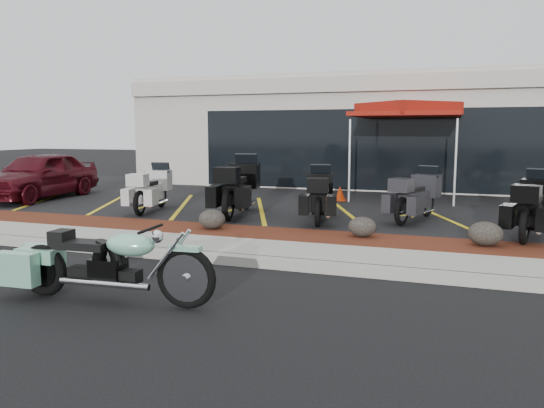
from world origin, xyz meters
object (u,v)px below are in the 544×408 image
at_px(touring_white, 161,185).
at_px(popup_canopy, 407,112).
at_px(parked_car, 39,175).
at_px(traffic_cone, 340,193).
at_px(hero_cruiser, 186,269).

height_order(touring_white, popup_canopy, popup_canopy).
bearing_deg(parked_car, traffic_cone, 12.72).
xyz_separation_m(parked_car, popup_canopy, (10.01, 3.63, 1.82)).
xyz_separation_m(hero_cruiser, traffic_cone, (-0.08, 9.24, -0.14)).
xyz_separation_m(traffic_cone, popup_canopy, (1.66, 1.25, 2.30)).
height_order(parked_car, traffic_cone, parked_car).
height_order(hero_cruiser, popup_canopy, popup_canopy).
relative_size(touring_white, parked_car, 0.50).
distance_m(touring_white, traffic_cone, 4.96).
relative_size(parked_car, popup_canopy, 1.06).
height_order(traffic_cone, popup_canopy, popup_canopy).
distance_m(parked_car, traffic_cone, 8.70).
bearing_deg(touring_white, traffic_cone, -66.63).
bearing_deg(parked_car, popup_canopy, 16.71).
height_order(parked_car, popup_canopy, popup_canopy).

